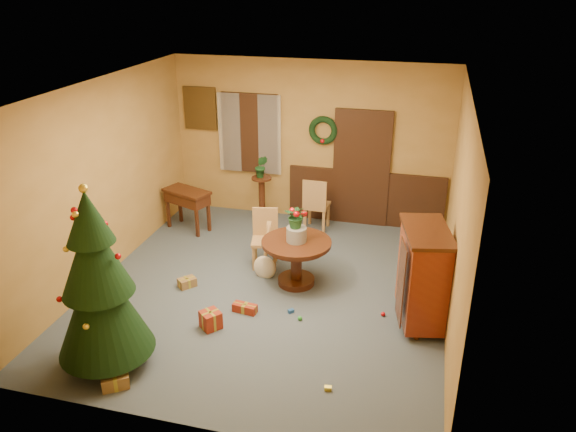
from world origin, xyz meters
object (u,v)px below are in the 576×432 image
(writing_desk, at_px, (187,200))
(chair_near, at_px, (265,235))
(sideboard, at_px, (423,274))
(dining_table, at_px, (296,254))
(christmas_tree, at_px, (98,284))

(writing_desk, bearing_deg, chair_near, -28.04)
(chair_near, relative_size, sideboard, 0.68)
(dining_table, xyz_separation_m, sideboard, (1.79, -0.54, 0.23))
(dining_table, bearing_deg, writing_desk, 149.15)
(chair_near, bearing_deg, dining_table, -37.78)
(christmas_tree, height_order, writing_desk, christmas_tree)
(sideboard, bearing_deg, dining_table, 163.20)
(dining_table, height_order, chair_near, chair_near)
(dining_table, distance_m, chair_near, 0.78)
(dining_table, bearing_deg, sideboard, -16.80)
(christmas_tree, height_order, sideboard, christmas_tree)
(dining_table, relative_size, chair_near, 1.11)
(chair_near, distance_m, writing_desk, 1.92)
(writing_desk, relative_size, sideboard, 0.70)
(chair_near, height_order, writing_desk, chair_near)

